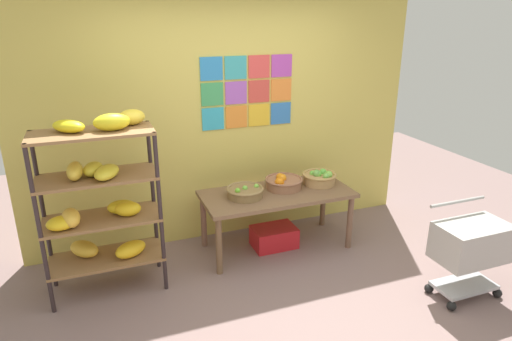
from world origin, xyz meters
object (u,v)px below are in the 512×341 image
banana_shelf_unit (100,194)px  fruit_basket_back_right (283,182)px  shopping_cart (471,245)px  fruit_basket_back_left (245,192)px  produce_crate_under_table (274,237)px  fruit_basket_left (320,177)px  display_table (277,199)px

banana_shelf_unit → fruit_basket_back_right: size_ratio=4.07×
shopping_cart → fruit_basket_back_left: bearing=151.8°
banana_shelf_unit → shopping_cart: (2.89, -1.22, -0.43)m
banana_shelf_unit → fruit_basket_back_left: 1.38m
fruit_basket_back_left → produce_crate_under_table: bearing=3.1°
fruit_basket_left → fruit_basket_back_left: (-0.86, -0.05, -0.02)m
fruit_basket_back_right → shopping_cart: (1.09, -1.45, -0.20)m
banana_shelf_unit → display_table: banana_shelf_unit is taller
display_table → produce_crate_under_table: size_ratio=3.38×
fruit_basket_back_left → produce_crate_under_table: (0.33, 0.02, -0.57)m
fruit_basket_left → produce_crate_under_table: bearing=-176.0°
banana_shelf_unit → fruit_basket_back_left: bearing=6.7°
fruit_basket_left → produce_crate_under_table: size_ratio=0.80×
banana_shelf_unit → fruit_basket_left: bearing=5.5°
fruit_basket_back_left → produce_crate_under_table: size_ratio=0.82×
fruit_basket_back_right → fruit_basket_back_left: bearing=-170.2°
fruit_basket_left → shopping_cart: size_ratio=0.44×
display_table → shopping_cart: (1.20, -1.38, -0.06)m
fruit_basket_back_right → fruit_basket_back_left: (-0.45, -0.08, -0.01)m
fruit_basket_left → shopping_cart: bearing=-64.4°
fruit_basket_left → shopping_cart: 1.60m
fruit_basket_left → produce_crate_under_table: 0.80m
fruit_basket_back_left → shopping_cart: bearing=-41.7°
fruit_basket_back_right → fruit_basket_left: bearing=-3.3°
display_table → shopping_cart: bearing=-48.9°
fruit_basket_left → fruit_basket_back_right: (-0.41, 0.02, -0.01)m
fruit_basket_left → fruit_basket_back_left: bearing=-176.4°
display_table → fruit_basket_back_right: size_ratio=3.92×
banana_shelf_unit → shopping_cart: banana_shelf_unit is taller
fruit_basket_back_right → produce_crate_under_table: (-0.12, -0.06, -0.58)m
produce_crate_under_table → shopping_cart: (1.22, -1.39, 0.38)m
fruit_basket_back_left → shopping_cart: shopping_cart is taller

